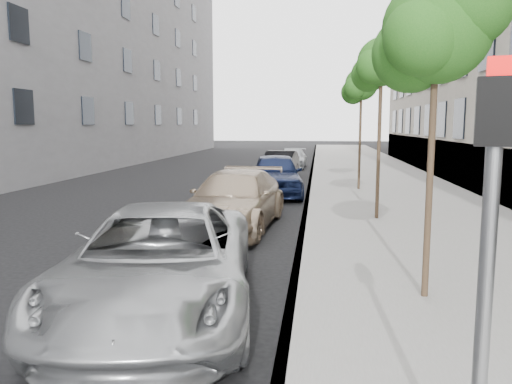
% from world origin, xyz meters
% --- Properties ---
extents(ground, '(160.00, 160.00, 0.00)m').
position_xyz_m(ground, '(0.00, 0.00, 0.00)').
color(ground, black).
rests_on(ground, ground).
extents(sidewalk, '(6.40, 72.00, 0.14)m').
position_xyz_m(sidewalk, '(4.30, 24.00, 0.07)').
color(sidewalk, gray).
rests_on(sidewalk, ground).
extents(curb, '(0.15, 72.00, 0.14)m').
position_xyz_m(curb, '(1.18, 24.00, 0.07)').
color(curb, '#9E9B93').
rests_on(curb, ground).
extents(tree_near, '(1.86, 1.66, 4.88)m').
position_xyz_m(tree_near, '(3.23, 1.50, 4.10)').
color(tree_near, '#38281C').
rests_on(tree_near, sidewalk).
extents(tree_mid, '(1.67, 1.47, 5.12)m').
position_xyz_m(tree_mid, '(3.23, 8.00, 4.43)').
color(tree_mid, '#38281C').
rests_on(tree_mid, sidewalk).
extents(tree_far, '(1.66, 1.46, 5.04)m').
position_xyz_m(tree_far, '(3.23, 14.50, 4.35)').
color(tree_far, '#38281C').
rests_on(tree_far, sidewalk).
extents(signal_pole, '(0.28, 0.24, 3.01)m').
position_xyz_m(signal_pole, '(2.63, -2.89, 2.03)').
color(signal_pole, '#939699').
rests_on(signal_pole, sidewalk).
extents(minivan, '(3.35, 5.88, 1.55)m').
position_xyz_m(minivan, '(-0.70, 0.65, 0.77)').
color(minivan, '#A4A6A8').
rests_on(minivan, ground).
extents(suv, '(2.52, 5.37, 1.51)m').
position_xyz_m(suv, '(-0.65, 6.79, 0.76)').
color(suv, tan).
rests_on(suv, ground).
extents(sedan_blue, '(2.49, 5.04, 1.65)m').
position_xyz_m(sedan_blue, '(-0.10, 13.12, 0.83)').
color(sedan_blue, '#111939').
rests_on(sedan_blue, ground).
extents(sedan_black, '(1.87, 4.36, 1.40)m').
position_xyz_m(sedan_black, '(-0.43, 19.59, 0.70)').
color(sedan_black, black).
rests_on(sedan_black, ground).
extents(sedan_rear, '(1.86, 4.29, 1.23)m').
position_xyz_m(sedan_rear, '(-0.10, 25.75, 0.61)').
color(sedan_rear, '#A2A5AA').
rests_on(sedan_rear, ground).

